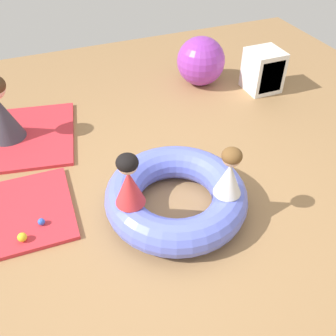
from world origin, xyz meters
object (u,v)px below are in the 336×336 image
object	(u,v)px
child_in_red	(129,180)
child_in_white	(230,172)
inflatable_cushion	(176,196)
play_ball_yellow	(22,237)
adult_seated	(0,109)
storage_cube	(264,71)
play_ball_blue	(41,222)
exercise_ball_large	(201,61)

from	to	relation	value
child_in_red	child_in_white	distance (m)	0.84
inflatable_cushion	play_ball_yellow	world-z (taller)	inflatable_cushion
adult_seated	child_in_white	bearing A→B (deg)	-130.67
storage_cube	play_ball_yellow	bearing A→B (deg)	-155.39
play_ball_blue	play_ball_yellow	xyz separation A→B (m)	(-0.18, -0.13, 0.01)
storage_cube	inflatable_cushion	bearing A→B (deg)	-140.30
adult_seated	exercise_ball_large	world-z (taller)	adult_seated
storage_cube	child_in_red	bearing A→B (deg)	-144.81
play_ball_yellow	child_in_red	bearing A→B (deg)	-10.77
inflatable_cushion	child_in_white	xyz separation A→B (m)	(0.36, -0.27, 0.39)
child_in_red	exercise_ball_large	distance (m)	2.83
child_in_red	play_ball_blue	xyz separation A→B (m)	(-0.76, 0.30, -0.50)
adult_seated	play_ball_blue	xyz separation A→B (m)	(0.17, -1.50, -0.34)
play_ball_blue	play_ball_yellow	bearing A→B (deg)	-144.36
play_ball_blue	storage_cube	distance (m)	3.51
play_ball_blue	storage_cube	bearing A→B (deg)	23.93
inflatable_cushion	child_in_red	size ratio (longest dim) A/B	2.63
child_in_white	storage_cube	distance (m)	2.54
child_in_red	storage_cube	bearing A→B (deg)	-68.07
adult_seated	exercise_ball_large	size ratio (longest dim) A/B	1.15
child_in_red	adult_seated	distance (m)	2.04
storage_cube	adult_seated	bearing A→B (deg)	178.57
adult_seated	exercise_ball_large	bearing A→B (deg)	-72.66
play_ball_yellow	child_in_white	bearing A→B (deg)	-12.30
inflatable_cushion	storage_cube	distance (m)	2.60
play_ball_blue	storage_cube	size ratio (longest dim) A/B	0.11
inflatable_cushion	exercise_ball_large	xyz separation A→B (m)	(1.28, 2.16, 0.17)
adult_seated	play_ball_yellow	distance (m)	1.66
child_in_white	storage_cube	world-z (taller)	child_in_white
child_in_red	exercise_ball_large	bearing A→B (deg)	-51.10
play_ball_yellow	storage_cube	bearing A→B (deg)	24.61
child_in_white	adult_seated	bearing A→B (deg)	-73.04
play_ball_yellow	inflatable_cushion	bearing A→B (deg)	-4.60
play_ball_blue	storage_cube	xyz separation A→B (m)	(3.20, 1.42, 0.21)
exercise_ball_large	storage_cube	xyz separation A→B (m)	(0.72, -0.50, -0.06)
child_in_red	child_in_white	size ratio (longest dim) A/B	1.06
play_ball_blue	child_in_red	bearing A→B (deg)	-21.83
child_in_red	adult_seated	xyz separation A→B (m)	(-0.93, 1.81, -0.16)
exercise_ball_large	play_ball_yellow	bearing A→B (deg)	-142.42
inflatable_cushion	adult_seated	world-z (taller)	adult_seated
inflatable_cushion	play_ball_yellow	size ratio (longest dim) A/B	16.21
child_in_white	play_ball_yellow	distance (m)	1.85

